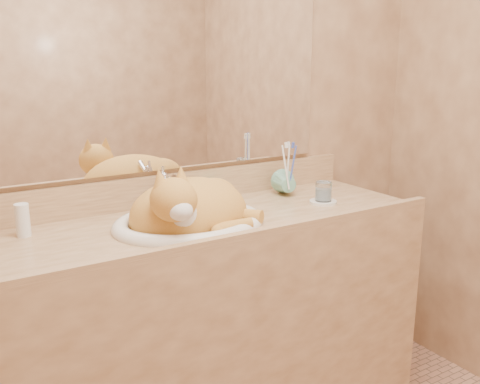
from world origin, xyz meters
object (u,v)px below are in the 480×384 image
soap_dispenser (219,183)px  toothbrush_cup (289,186)px  sink_basin (189,202)px  vanity_counter (209,330)px  cat (189,206)px  water_glass (323,191)px

soap_dispenser → toothbrush_cup: bearing=-4.4°
sink_basin → toothbrush_cup: sink_basin is taller
soap_dispenser → vanity_counter: bearing=-120.0°
sink_basin → cat: bearing=-104.6°
cat → water_glass: cat is taller
sink_basin → toothbrush_cup: 0.52m
vanity_counter → cat: (-0.09, -0.04, 0.50)m
sink_basin → soap_dispenser: size_ratio=3.14×
vanity_counter → water_glass: water_glass is taller
soap_dispenser → sink_basin: bearing=-129.6°
toothbrush_cup → water_glass: toothbrush_cup is taller
cat → water_glass: 0.58m
soap_dispenser → water_glass: (0.35, -0.21, -0.03)m
vanity_counter → sink_basin: size_ratio=3.10×
vanity_counter → water_glass: size_ratio=21.37×
toothbrush_cup → water_glass: (0.06, -0.14, 0.00)m
water_glass → toothbrush_cup: bearing=115.4°
soap_dispenser → toothbrush_cup: 0.29m
vanity_counter → cat: cat is taller
sink_basin → soap_dispenser: bearing=50.8°
cat → toothbrush_cup: cat is taller
soap_dispenser → cat: bearing=-128.3°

